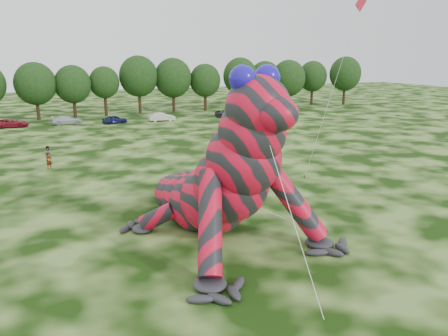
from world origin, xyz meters
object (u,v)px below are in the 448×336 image
(tree_7, at_px, (36,91))
(car_2, at_px, (12,123))
(inflatable_gecko, at_px, (200,149))
(spectator_1, at_px, (48,154))
(flying_kite, at_px, (356,17))
(car_4, at_px, (115,119))
(tree_10, at_px, (139,85))
(tree_17, at_px, (345,81))
(car_5, at_px, (162,117))
(car_3, at_px, (67,120))
(tree_14, at_px, (265,84))
(tree_16, at_px, (312,83))
(spectator_0, at_px, (49,161))
(tree_11, at_px, (173,85))
(car_6, at_px, (229,113))
(tree_9, at_px, (105,91))
(car_7, at_px, (269,110))
(tree_15, at_px, (288,83))
(tree_13, at_px, (240,84))
(tree_8, at_px, (73,92))
(spectator_2, at_px, (221,129))
(tree_12, at_px, (205,87))

(tree_7, bearing_deg, car_2, -117.58)
(inflatable_gecko, relative_size, spectator_1, 11.91)
(inflatable_gecko, relative_size, tree_7, 2.13)
(flying_kite, xyz_separation_m, car_4, (-12.43, 41.63, -12.67))
(tree_10, relative_size, tree_17, 1.02)
(inflatable_gecko, height_order, car_5, inflatable_gecko)
(inflatable_gecko, relative_size, car_3, 4.38)
(tree_14, height_order, car_2, tree_14)
(tree_16, relative_size, spectator_0, 6.01)
(tree_11, height_order, car_6, tree_11)
(tree_9, bearing_deg, inflatable_gecko, -91.89)
(car_6, bearing_deg, tree_16, -55.67)
(car_5, bearing_deg, flying_kite, -172.66)
(tree_11, relative_size, tree_17, 0.98)
(tree_7, height_order, tree_14, tree_7)
(tree_17, height_order, car_2, tree_17)
(tree_10, xyz_separation_m, car_7, (22.06, -9.38, -4.58))
(tree_15, distance_m, car_4, 38.99)
(tree_13, distance_m, car_4, 28.10)
(tree_8, height_order, car_7, tree_8)
(tree_7, height_order, tree_15, tree_15)
(spectator_2, bearing_deg, car_6, 27.54)
(car_6, bearing_deg, spectator_2, 162.42)
(tree_17, height_order, car_4, tree_17)
(tree_14, relative_size, car_2, 1.97)
(tree_15, distance_m, car_5, 31.82)
(tree_8, bearing_deg, car_2, -142.62)
(inflatable_gecko, height_order, tree_14, inflatable_gecko)
(inflatable_gecko, bearing_deg, tree_12, 54.62)
(tree_17, xyz_separation_m, car_3, (-57.93, -7.04, -4.48))
(spectator_0, bearing_deg, car_7, 12.25)
(inflatable_gecko, height_order, tree_10, tree_10)
(tree_12, relative_size, car_7, 1.95)
(inflatable_gecko, bearing_deg, tree_11, 60.52)
(tree_12, bearing_deg, tree_7, -178.22)
(inflatable_gecko, bearing_deg, tree_17, 31.17)
(tree_12, height_order, tree_14, tree_14)
(car_2, distance_m, spectator_2, 32.10)
(tree_8, relative_size, car_4, 2.33)
(car_3, relative_size, car_5, 1.09)
(tree_7, bearing_deg, spectator_1, -88.51)
(car_2, bearing_deg, tree_13, -74.48)
(tree_14, bearing_deg, car_7, -112.79)
(tree_10, distance_m, car_6, 17.81)
(tree_16, relative_size, car_5, 2.22)
(tree_11, bearing_deg, car_7, -29.84)
(tree_8, xyz_separation_m, tree_9, (5.28, 0.36, -0.13))
(car_5, relative_size, car_6, 0.88)
(tree_8, bearing_deg, tree_15, 1.05)
(tree_10, relative_size, tree_11, 1.04)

